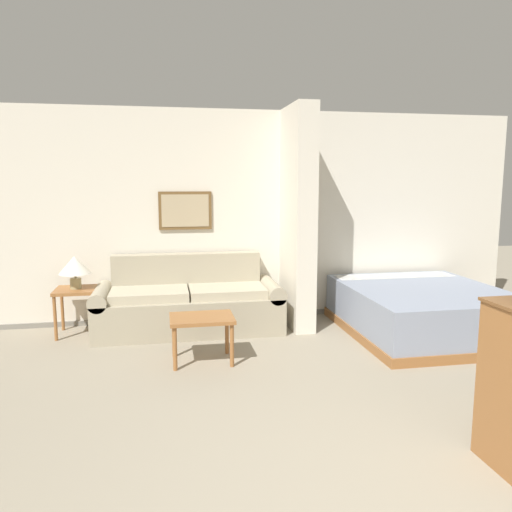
{
  "coord_description": "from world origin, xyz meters",
  "views": [
    {
      "loc": [
        -1.29,
        -1.95,
        1.73
      ],
      "look_at": [
        -0.46,
        2.52,
        1.05
      ],
      "focal_mm": 35.0,
      "sensor_mm": 36.0,
      "label": 1
    }
  ],
  "objects_px": {
    "table_lamp": "(75,266)",
    "bed": "(422,310)",
    "couch": "(189,304)",
    "coffee_table": "(202,323)"
  },
  "relations": [
    {
      "from": "coffee_table",
      "to": "bed",
      "type": "bearing_deg",
      "value": 10.49
    },
    {
      "from": "coffee_table",
      "to": "table_lamp",
      "type": "bearing_deg",
      "value": 139.43
    },
    {
      "from": "table_lamp",
      "to": "bed",
      "type": "height_order",
      "value": "table_lamp"
    },
    {
      "from": "couch",
      "to": "coffee_table",
      "type": "height_order",
      "value": "couch"
    },
    {
      "from": "couch",
      "to": "table_lamp",
      "type": "distance_m",
      "value": 1.35
    },
    {
      "from": "table_lamp",
      "to": "bed",
      "type": "xyz_separation_m",
      "value": [
        3.89,
        -0.66,
        -0.52
      ]
    },
    {
      "from": "table_lamp",
      "to": "couch",
      "type": "bearing_deg",
      "value": -2.61
    },
    {
      "from": "couch",
      "to": "table_lamp",
      "type": "relative_size",
      "value": 5.79
    },
    {
      "from": "coffee_table",
      "to": "bed",
      "type": "height_order",
      "value": "bed"
    },
    {
      "from": "couch",
      "to": "coffee_table",
      "type": "distance_m",
      "value": 1.09
    }
  ]
}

